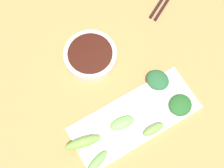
# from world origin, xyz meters

# --- Properties ---
(tabletop) EXTENTS (2.10, 2.10, 0.02)m
(tabletop) POSITION_xyz_m (0.00, 0.00, 0.01)
(tabletop) COLOR #A47B45
(tabletop) RESTS_ON ground
(sauce_bowl) EXTENTS (0.15, 0.15, 0.04)m
(sauce_bowl) POSITION_xyz_m (-0.12, -0.04, 0.04)
(sauce_bowl) COLOR silver
(sauce_bowl) RESTS_ON tabletop
(serving_plate) EXTENTS (0.14, 0.34, 0.01)m
(serving_plate) POSITION_xyz_m (0.09, -0.02, 0.03)
(serving_plate) COLOR white
(serving_plate) RESTS_ON tabletop
(broccoli_stalk_0) EXTENTS (0.04, 0.07, 0.02)m
(broccoli_stalk_0) POSITION_xyz_m (0.09, -0.06, 0.04)
(broccoli_stalk_0) COLOR #6CB856
(broccoli_stalk_0) RESTS_ON serving_plate
(broccoli_stalk_1) EXTENTS (0.02, 0.06, 0.02)m
(broccoli_stalk_1) POSITION_xyz_m (0.14, -0.00, 0.04)
(broccoli_stalk_1) COLOR #6C9F49
(broccoli_stalk_1) RESTS_ON serving_plate
(broccoli_leafy_2) EXTENTS (0.07, 0.08, 0.02)m
(broccoli_leafy_2) POSITION_xyz_m (0.12, 0.10, 0.04)
(broccoli_leafy_2) COLOR #205623
(broccoli_leafy_2) RESTS_ON serving_plate
(broccoli_stalk_3) EXTENTS (0.04, 0.07, 0.02)m
(broccoli_stalk_3) POSITION_xyz_m (0.14, -0.16, 0.04)
(broccoli_stalk_3) COLOR #68BA50
(broccoli_stalk_3) RESTS_ON serving_plate
(broccoli_stalk_4) EXTENTS (0.05, 0.10, 0.03)m
(broccoli_stalk_4) POSITION_xyz_m (0.08, -0.17, 0.05)
(broccoli_stalk_4) COLOR #6DA843
(broccoli_stalk_4) RESTS_ON serving_plate
(broccoli_leafy_5) EXTENTS (0.08, 0.07, 0.02)m
(broccoli_leafy_5) POSITION_xyz_m (0.03, 0.08, 0.04)
(broccoli_leafy_5) COLOR #225730
(broccoli_leafy_5) RESTS_ON serving_plate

